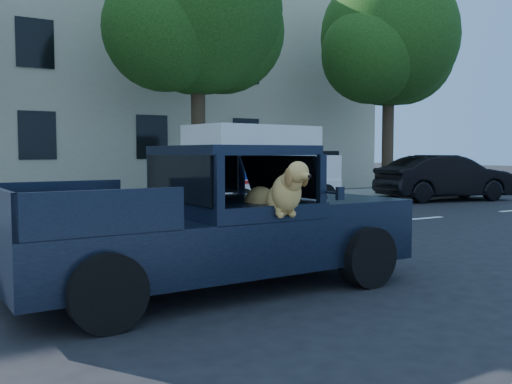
{
  "coord_description": "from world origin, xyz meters",
  "views": [
    {
      "loc": [
        -2.72,
        -6.39,
        1.64
      ],
      "look_at": [
        0.74,
        -0.76,
        1.18
      ],
      "focal_mm": 40.0,
      "sensor_mm": 36.0,
      "label": 1
    }
  ],
  "objects": [
    {
      "name": "ground",
      "position": [
        0.0,
        0.0,
        0.0
      ],
      "size": [
        120.0,
        120.0,
        0.0
      ],
      "primitive_type": "plane",
      "color": "black",
      "rests_on": "ground"
    },
    {
      "name": "far_sidewalk",
      "position": [
        0.0,
        9.2,
        0.07
      ],
      "size": [
        60.0,
        4.0,
        0.15
      ],
      "primitive_type": "cube",
      "color": "gray",
      "rests_on": "ground"
    },
    {
      "name": "lane_stripes",
      "position": [
        2.0,
        3.4,
        0.01
      ],
      "size": [
        21.6,
        0.14,
        0.01
      ],
      "primitive_type": null,
      "color": "silver",
      "rests_on": "ground"
    },
    {
      "name": "street_tree_mid",
      "position": [
        5.03,
        9.62,
        5.71
      ],
      "size": [
        6.0,
        5.2,
        8.6
      ],
      "color": "#332619",
      "rests_on": "ground"
    },
    {
      "name": "street_tree_right",
      "position": [
        13.03,
        9.62,
        5.71
      ],
      "size": [
        6.0,
        5.2,
        8.6
      ],
      "color": "#332619",
      "rests_on": "ground"
    },
    {
      "name": "building_main",
      "position": [
        3.0,
        16.5,
        4.5
      ],
      "size": [
        26.0,
        6.0,
        9.0
      ],
      "primitive_type": "cube",
      "color": "#BDB89C",
      "rests_on": "ground"
    },
    {
      "name": "pickup_truck",
      "position": [
        0.31,
        -0.38,
        0.58
      ],
      "size": [
        4.85,
        2.49,
        1.72
      ],
      "rotation": [
        0.0,
        0.0,
        0.02
      ],
      "color": "black",
      "rests_on": "ground"
    },
    {
      "name": "mail_truck",
      "position": [
        5.9,
        7.39,
        1.04
      ],
      "size": [
        4.53,
        2.62,
        2.38
      ],
      "rotation": [
        0.0,
        0.0,
        0.11
      ],
      "color": "silver",
      "rests_on": "ground"
    },
    {
      "name": "parked_sedan",
      "position": [
        12.85,
        6.7,
        0.77
      ],
      "size": [
        2.64,
        4.94,
        1.55
      ],
      "primitive_type": "imported",
      "rotation": [
        0.0,
        0.0,
        1.35
      ],
      "color": "black",
      "rests_on": "ground"
    }
  ]
}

